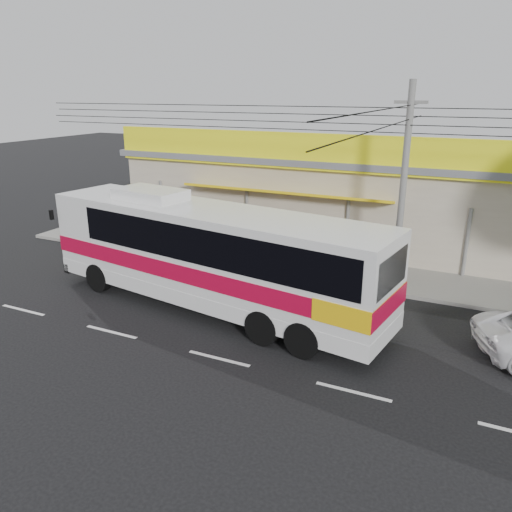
{
  "coord_description": "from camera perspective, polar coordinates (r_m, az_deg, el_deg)",
  "views": [
    {
      "loc": [
        6.45,
        -13.73,
        7.48
      ],
      "look_at": [
        -0.91,
        2.0,
        1.69
      ],
      "focal_mm": 35.0,
      "sensor_mm": 36.0,
      "label": 1
    }
  ],
  "objects": [
    {
      "name": "utility_pole",
      "position": [
        19.37,
        17.13,
        14.7
      ],
      "size": [
        34.0,
        14.0,
        7.86
      ],
      "color": "slate",
      "rests_on": "ground"
    },
    {
      "name": "motorbike_red",
      "position": [
        24.09,
        -11.55,
        1.64
      ],
      "size": [
        2.02,
        0.79,
        1.04
      ],
      "primitive_type": "imported",
      "rotation": [
        0.0,
        0.0,
        1.62
      ],
      "color": "maroon",
      "rests_on": "sidewalk"
    },
    {
      "name": "sidewalk",
      "position": [
        22.04,
        6.56,
        -1.32
      ],
      "size": [
        30.0,
        3.2,
        0.15
      ],
      "primitive_type": "cube",
      "color": "gray",
      "rests_on": "ground"
    },
    {
      "name": "ground",
      "position": [
        16.91,
        -0.09,
        -7.8
      ],
      "size": [
        120.0,
        120.0,
        0.0
      ],
      "primitive_type": "plane",
      "color": "black",
      "rests_on": "ground"
    },
    {
      "name": "motorbike_dark",
      "position": [
        25.67,
        -13.38,
        2.49
      ],
      "size": [
        1.69,
        1.08,
        0.99
      ],
      "primitive_type": "imported",
      "rotation": [
        0.0,
        0.0,
        1.16
      ],
      "color": "black",
      "rests_on": "sidewalk"
    },
    {
      "name": "lane_markings",
      "position": [
        14.95,
        -4.25,
        -11.62
      ],
      "size": [
        50.0,
        0.12,
        0.01
      ],
      "primitive_type": null,
      "color": "silver",
      "rests_on": "ground"
    },
    {
      "name": "storefront_building",
      "position": [
        26.59,
        10.61,
        6.89
      ],
      "size": [
        22.6,
        9.2,
        5.7
      ],
      "color": "#AA9D89",
      "rests_on": "ground"
    },
    {
      "name": "coach_bus",
      "position": [
        17.33,
        -4.83,
        0.51
      ],
      "size": [
        13.38,
        4.81,
        4.04
      ],
      "rotation": [
        0.0,
        0.0,
        -0.16
      ],
      "color": "silver",
      "rests_on": "ground"
    }
  ]
}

